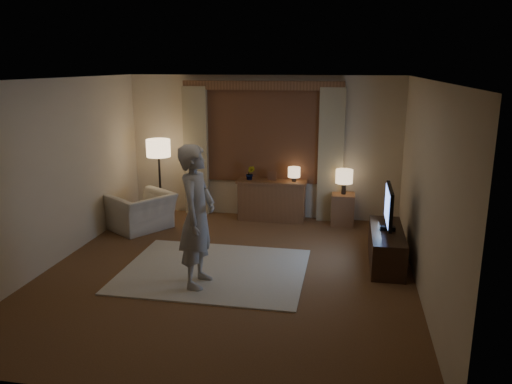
% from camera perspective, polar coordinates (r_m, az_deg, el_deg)
% --- Properties ---
extents(room, '(5.04, 5.54, 2.64)m').
position_cam_1_polar(room, '(7.03, -2.38, 2.51)').
color(room, brown).
rests_on(room, ground).
extents(rug, '(2.50, 2.00, 0.02)m').
position_cam_1_polar(rug, '(7.02, -4.82, -8.92)').
color(rug, beige).
rests_on(rug, floor).
extents(sideboard, '(1.20, 0.40, 0.70)m').
position_cam_1_polar(sideboard, '(9.14, 1.82, -1.05)').
color(sideboard, brown).
rests_on(sideboard, floor).
extents(picture_frame, '(0.16, 0.02, 0.20)m').
position_cam_1_polar(picture_frame, '(9.03, 1.84, 1.70)').
color(picture_frame, brown).
rests_on(picture_frame, sideboard).
extents(plant, '(0.17, 0.13, 0.30)m').
position_cam_1_polar(plant, '(9.08, -0.65, 2.11)').
color(plant, '#999999').
rests_on(plant, sideboard).
extents(table_lamp_sideboard, '(0.22, 0.22, 0.30)m').
position_cam_1_polar(table_lamp_sideboard, '(8.95, 4.38, 2.20)').
color(table_lamp_sideboard, black).
rests_on(table_lamp_sideboard, sideboard).
extents(floor_lamp, '(0.43, 0.43, 1.48)m').
position_cam_1_polar(floor_lamp, '(9.19, -11.08, 4.46)').
color(floor_lamp, black).
rests_on(floor_lamp, floor).
extents(armchair, '(1.25, 1.28, 0.63)m').
position_cam_1_polar(armchair, '(8.82, -12.94, -2.20)').
color(armchair, beige).
rests_on(armchair, floor).
extents(side_table, '(0.40, 0.40, 0.56)m').
position_cam_1_polar(side_table, '(9.01, 9.89, -1.96)').
color(side_table, brown).
rests_on(side_table, floor).
extents(table_lamp_side, '(0.30, 0.30, 0.44)m').
position_cam_1_polar(table_lamp_side, '(8.86, 10.05, 1.69)').
color(table_lamp_side, black).
rests_on(table_lamp_side, side_table).
extents(tv_stand, '(0.45, 1.40, 0.50)m').
position_cam_1_polar(tv_stand, '(7.41, 14.66, -6.09)').
color(tv_stand, black).
rests_on(tv_stand, floor).
extents(tv, '(0.21, 0.87, 0.63)m').
position_cam_1_polar(tv, '(7.22, 14.94, -1.64)').
color(tv, black).
rests_on(tv, tv_stand).
extents(person, '(0.46, 0.68, 1.82)m').
position_cam_1_polar(person, '(6.30, -6.75, -2.79)').
color(person, '#B8B2A9').
rests_on(person, rug).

